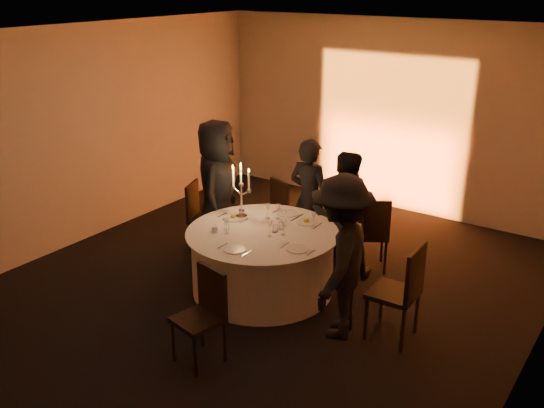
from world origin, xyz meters
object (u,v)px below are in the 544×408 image
Objects in this scene: chair_back_left at (286,206)px; chair_front at (204,310)px; guest_back_left at (309,199)px; guest_back_right at (343,214)px; chair_left at (201,213)px; banquet_table at (262,261)px; chair_right at (402,287)px; chair_back_right at (371,230)px; guest_left at (217,188)px; guest_right at (341,257)px; candelabra at (241,198)px; coffee_cup at (215,229)px.

chair_front reaches higher than chair_back_left.
chair_back_left is at bearing -22.66° from guest_back_left.
guest_back_right is at bearing 164.11° from guest_back_left.
chair_front is 2.63m from guest_back_left.
banquet_table is at bearing -129.89° from chair_left.
chair_right is 0.65× the size of guest_back_left.
chair_right reaches higher than chair_front.
banquet_table is 1.80× the size of chair_back_right.
guest_left reaches higher than banquet_table.
guest_right is at bearing 157.68° from chair_back_left.
chair_back_right is 1.69m from candelabra.
guest_right reaches higher than candelabra.
candelabra reaches higher than coffee_cup.
banquet_table is 1.50m from chair_back_left.
guest_back_right is 1.38m from guest_right.
chair_back_left is at bearing 94.38° from coffee_cup.
chair_front is (0.92, -2.83, 0.02)m from chair_back_left.
guest_right is (1.20, -0.30, 0.50)m from banquet_table.
chair_back_right is 2.01m from coffee_cup.
chair_back_right is 1.59m from chair_right.
guest_left is at bearing 127.84° from coffee_cup.
guest_back_left is at bearing -86.78° from guest_left.
guest_right is 1.76m from candelabra.
guest_right is (2.58, -0.77, 0.34)m from chair_left.
guest_left is (0.26, 0.06, 0.39)m from chair_left.
chair_back_right reaches higher than coffee_cup.
guest_right reaches higher than coffee_cup.
guest_back_right is at bearing 34.22° from candelabra.
coffee_cup is at bearing -167.77° from guest_left.
chair_front reaches higher than banquet_table.
chair_right is 2.19m from guest_back_left.
guest_right is 1.66m from coffee_cup.
banquet_table is 1.88× the size of chair_left.
banquet_table is at bearing -93.74° from chair_right.
guest_back_left is (-1.83, 1.18, 0.21)m from chair_right.
guest_right is (0.86, 1.16, 0.34)m from chair_front.
chair_right is at bearing 56.03° from chair_front.
guest_back_right is 14.69× the size of coffee_cup.
chair_front is 2.50m from guest_left.
chair_back_left is 1.27m from candelabra.
candelabra is at bearing 127.82° from chair_front.
guest_right reaches higher than guest_back_left.
guest_back_left reaches higher than chair_left.
guest_back_right reaches higher than chair_right.
banquet_table is 1.10× the size of guest_back_left.
chair_back_left is 0.93× the size of chair_back_right.
candelabra reaches higher than chair_front.
guest_back_left is (1.07, 0.59, -0.11)m from guest_left.
guest_right is (1.25, -1.43, 0.06)m from guest_back_left.
chair_back_left is 2.48m from guest_right.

